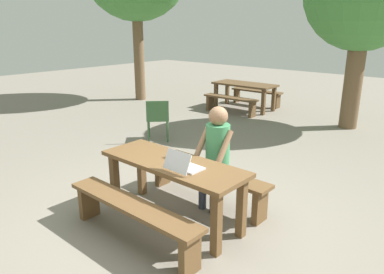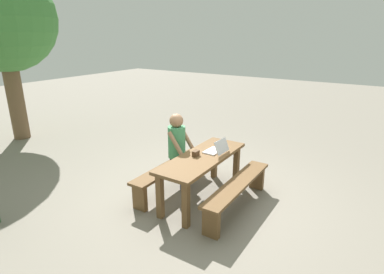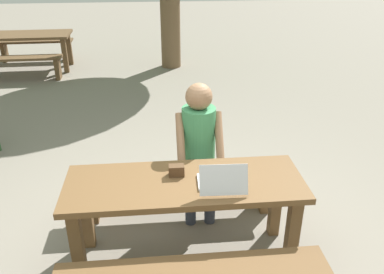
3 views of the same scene
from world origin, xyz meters
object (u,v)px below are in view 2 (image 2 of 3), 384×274
(picnic_table_front, at_px, (202,163))
(small_pouch, at_px, (196,153))
(person_seated, at_px, (178,144))
(tree_right, at_px, (1,20))
(laptop, at_px, (217,149))

(picnic_table_front, bearing_deg, small_pouch, 121.62)
(person_seated, height_order, tree_right, tree_right)
(laptop, height_order, tree_right, tree_right)
(laptop, bearing_deg, small_pouch, -29.48)
(small_pouch, xyz_separation_m, person_seated, (0.23, 0.50, -0.02))
(small_pouch, height_order, person_seated, person_seated)
(laptop, distance_m, small_pouch, 0.38)
(laptop, relative_size, small_pouch, 2.98)
(small_pouch, bearing_deg, person_seated, 65.00)
(laptop, distance_m, person_seated, 0.71)
(picnic_table_front, xyz_separation_m, laptop, (0.27, -0.11, 0.18))
(picnic_table_front, height_order, small_pouch, small_pouch)
(picnic_table_front, xyz_separation_m, tree_right, (0.17, 5.62, 2.29))
(person_seated, bearing_deg, laptop, -82.62)
(person_seated, xyz_separation_m, tree_right, (-0.01, 5.02, 2.14))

